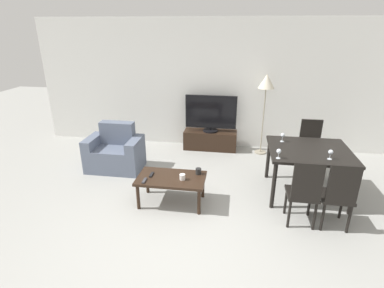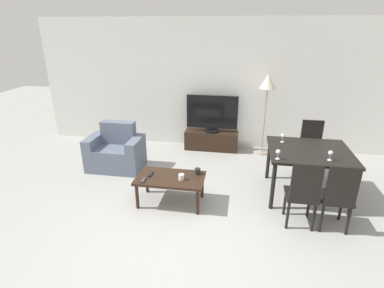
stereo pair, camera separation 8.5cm
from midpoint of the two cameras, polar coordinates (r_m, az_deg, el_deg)
ground_plane at (r=3.99m, az=-2.83°, el=-17.67°), size 18.00×18.00×0.00m
wall_back at (r=6.48m, az=2.86°, el=11.17°), size 7.52×0.06×2.70m
armchair at (r=5.77m, az=-14.80°, el=-1.64°), size 1.00×0.64×0.86m
tv_stand at (r=6.53m, az=3.11°, el=0.77°), size 1.13×0.39×0.41m
tv at (r=6.34m, az=3.22°, el=5.82°), size 1.08×0.32×0.78m
coffee_table at (r=4.49m, az=-4.51°, el=-6.91°), size 1.01×0.58×0.43m
dining_table at (r=4.91m, az=20.95°, el=-1.87°), size 1.21×1.09×0.77m
dining_chair_near at (r=4.17m, az=20.02°, el=-8.39°), size 0.40×0.40×0.97m
dining_chair_far at (r=5.79m, az=21.19°, el=-0.08°), size 0.40×0.40×0.97m
dining_chair_near_right at (r=4.28m, az=25.62°, el=-8.49°), size 0.40×0.40×0.97m
floor_lamp at (r=6.14m, az=13.56°, el=10.72°), size 0.32×0.32×1.65m
remote_primary at (r=4.40m, az=-9.60°, el=-6.89°), size 0.04×0.15×0.02m
remote_secondary at (r=4.55m, az=-8.26°, el=-5.79°), size 0.04×0.15×0.02m
cup_white_near at (r=4.37m, az=-2.40°, el=-6.30°), size 0.08×0.08×0.08m
cup_colored_far at (r=4.53m, az=0.69°, el=-5.20°), size 0.09×0.09×0.09m
wine_glass_left at (r=4.36m, az=15.68°, el=-1.45°), size 0.07×0.07×0.15m
wine_glass_center at (r=4.58m, az=24.43°, el=-1.51°), size 0.07×0.07×0.15m
wine_glass_right at (r=5.02m, az=16.42°, el=1.53°), size 0.07×0.07×0.15m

